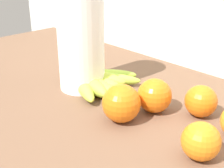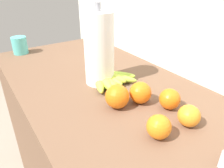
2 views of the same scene
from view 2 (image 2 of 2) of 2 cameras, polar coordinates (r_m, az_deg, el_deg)
wall_back at (r=1.04m, az=21.78°, el=-10.96°), size 2.12×0.06×1.30m
banana_bunch at (r=0.85m, az=-1.44°, el=1.58°), size 0.22×0.21×0.04m
orange_right at (r=0.71m, az=15.09°, el=-3.86°), size 0.07×0.07×0.07m
orange_front at (r=0.65m, az=19.78°, el=-7.95°), size 0.06×0.06×0.06m
orange_center at (r=0.59m, az=12.33°, el=-11.05°), size 0.07×0.07×0.07m
orange_far_right at (r=0.69m, az=1.39°, el=-3.33°), size 0.08×0.08×0.08m
orange_back_left at (r=0.72m, az=7.54°, el=-2.29°), size 0.07×0.07×0.07m
paper_towel_roll at (r=0.82m, az=-3.43°, el=9.23°), size 0.11×0.11×0.30m
mug at (r=1.27m, az=-23.32°, el=9.43°), size 0.08×0.08×0.09m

